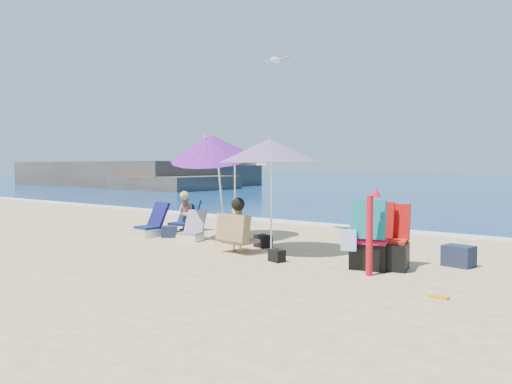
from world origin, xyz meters
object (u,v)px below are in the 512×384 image
Objects in this scene: chair_navy at (151,227)px; person_center at (236,226)px; furled_umbrella at (371,227)px; umbrella_striped at (234,155)px; camp_chair_right at (370,244)px; chair_rainbow at (192,233)px; person_left at (186,213)px; seagull at (276,60)px; camp_chair_left at (390,249)px; umbrella_turquoise at (270,151)px; umbrella_blue at (212,147)px.

person_center reaches higher than chair_navy.
person_center is (-2.83, 0.28, -0.21)m from furled_umbrella.
umbrella_striped is 1.94× the size of camp_chair_right.
camp_chair_right is at bearing -5.17° from chair_rainbow.
person_left is at bearing 178.36° from umbrella_striped.
seagull reaches higher than umbrella_striped.
umbrella_striped is 2.53m from chair_navy.
furled_umbrella is at bearing -63.76° from camp_chair_right.
furled_umbrella is at bearing -23.31° from umbrella_striped.
person_center is (1.39, -1.53, -1.35)m from umbrella_striped.
seagull is (2.20, 1.84, 3.80)m from chair_navy.
furled_umbrella is 1.26× the size of person_center.
person_left is at bearing 140.53° from chair_rainbow.
furled_umbrella reaches higher than camp_chair_left.
furled_umbrella is (4.21, -1.82, -1.14)m from umbrella_striped.
furled_umbrella is 4.67m from chair_rainbow.
camp_chair_left is at bearing -11.80° from person_left.
person_center is (-0.54, -0.32, -1.39)m from umbrella_turquoise.
camp_chair_right is (-0.23, -0.21, 0.09)m from camp_chair_left.
umbrella_turquoise is 3.92m from chair_navy.
furled_umbrella reaches higher than chair_rainbow.
seagull is at bearing 53.23° from umbrella_striped.
chair_navy is at bearing -167.84° from umbrella_blue.
camp_chair_right is 5.77m from person_left.
umbrella_turquoise is at bearing -14.78° from umbrella_blue.
furled_umbrella is 1.93× the size of chair_rainbow.
person_center is at bearing -176.53° from camp_chair_right.
umbrella_striped is at bearing 70.60° from chair_rainbow.
umbrella_striped is 2.14× the size of person_left.
chair_rainbow is 0.62× the size of camp_chair_right.
chair_navy is 4.76m from seagull.
umbrella_blue reaches higher than umbrella_turquoise.
person_center reaches higher than chair_rainbow.
furled_umbrella is 1.31× the size of person_left.
chair_rainbow is 0.65× the size of person_center.
person_center is at bearing 174.31° from furled_umbrella.
chair_rainbow is at bearing 177.65° from camp_chair_left.
umbrella_striped is at bearing -1.64° from person_left.
furled_umbrella is at bearing -91.30° from camp_chair_left.
chair_navy is at bearing -146.96° from umbrella_striped.
umbrella_turquoise reaches higher than person_center.
camp_chair_left is 1.36× the size of seagull.
umbrella_blue is at bearing 12.16° from chair_navy.
umbrella_blue is 1.89× the size of furled_umbrella.
chair_navy is at bearing 178.77° from camp_chair_left.
umbrella_striped is 0.72m from umbrella_blue.
person_center is 1.39× the size of seagull.
camp_chair_right reaches higher than person_left.
person_center is (-2.84, -0.36, 0.20)m from camp_chair_left.
umbrella_blue is at bearing 165.22° from umbrella_turquoise.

